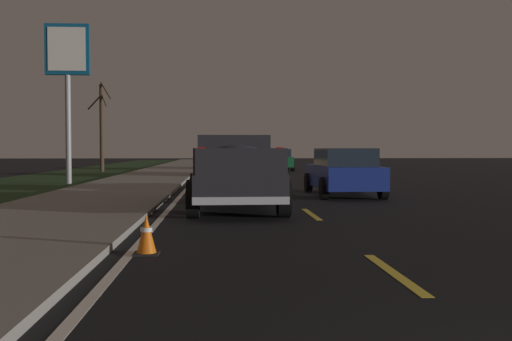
{
  "coord_description": "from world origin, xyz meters",
  "views": [
    {
      "loc": [
        -2.6,
        2.1,
        1.5
      ],
      "look_at": [
        12.73,
        1.17,
        0.95
      ],
      "focal_mm": 41.27,
      "sensor_mm": 36.0,
      "label": 1
    }
  ],
  "objects_px": {
    "gas_price_sign": "(67,64)",
    "traffic_cone_near": "(146,235)",
    "pickup_truck": "(234,170)",
    "sedan_black": "(228,159)",
    "sedan_green": "(278,160)",
    "sedan_tan": "(229,163)",
    "bare_tree_far": "(102,125)",
    "sedan_blue": "(343,172)"
  },
  "relations": [
    {
      "from": "gas_price_sign",
      "to": "traffic_cone_near",
      "type": "height_order",
      "value": "gas_price_sign"
    },
    {
      "from": "pickup_truck",
      "to": "sedan_black",
      "type": "distance_m",
      "value": 28.34
    },
    {
      "from": "sedan_black",
      "to": "sedan_green",
      "type": "xyz_separation_m",
      "value": [
        -1.13,
        -3.55,
        0.0
      ]
    },
    {
      "from": "gas_price_sign",
      "to": "traffic_cone_near",
      "type": "xyz_separation_m",
      "value": [
        -17.64,
        -5.57,
        -4.93
      ]
    },
    {
      "from": "sedan_green",
      "to": "traffic_cone_near",
      "type": "bearing_deg",
      "value": 171.26
    },
    {
      "from": "traffic_cone_near",
      "to": "gas_price_sign",
      "type": "bearing_deg",
      "value": 17.51
    },
    {
      "from": "sedan_tan",
      "to": "gas_price_sign",
      "type": "xyz_separation_m",
      "value": [
        -5.97,
        7.09,
        4.43
      ]
    },
    {
      "from": "sedan_blue",
      "to": "sedan_black",
      "type": "height_order",
      "value": "same"
    },
    {
      "from": "gas_price_sign",
      "to": "pickup_truck",
      "type": "bearing_deg",
      "value": -148.38
    },
    {
      "from": "pickup_truck",
      "to": "sedan_blue",
      "type": "distance_m",
      "value": 5.47
    },
    {
      "from": "pickup_truck",
      "to": "sedan_tan",
      "type": "height_order",
      "value": "pickup_truck"
    },
    {
      "from": "sedan_tan",
      "to": "sedan_green",
      "type": "relative_size",
      "value": 1.0
    },
    {
      "from": "sedan_blue",
      "to": "sedan_green",
      "type": "xyz_separation_m",
      "value": [
        23.12,
        -0.12,
        0.0
      ]
    },
    {
      "from": "sedan_black",
      "to": "traffic_cone_near",
      "type": "height_order",
      "value": "sedan_black"
    },
    {
      "from": "sedan_green",
      "to": "traffic_cone_near",
      "type": "relative_size",
      "value": 7.6
    },
    {
      "from": "pickup_truck",
      "to": "gas_price_sign",
      "type": "xyz_separation_m",
      "value": [
        11.32,
        6.97,
        4.24
      ]
    },
    {
      "from": "sedan_tan",
      "to": "sedan_black",
      "type": "height_order",
      "value": "same"
    },
    {
      "from": "pickup_truck",
      "to": "sedan_blue",
      "type": "xyz_separation_m",
      "value": [
        4.08,
        -3.63,
        -0.2
      ]
    },
    {
      "from": "pickup_truck",
      "to": "sedan_blue",
      "type": "bearing_deg",
      "value": -41.66
    },
    {
      "from": "sedan_black",
      "to": "sedan_green",
      "type": "distance_m",
      "value": 3.72
    },
    {
      "from": "sedan_tan",
      "to": "sedan_black",
      "type": "bearing_deg",
      "value": -0.44
    },
    {
      "from": "sedan_blue",
      "to": "traffic_cone_near",
      "type": "distance_m",
      "value": 11.57
    },
    {
      "from": "sedan_tan",
      "to": "sedan_blue",
      "type": "relative_size",
      "value": 1.0
    },
    {
      "from": "pickup_truck",
      "to": "bare_tree_far",
      "type": "relative_size",
      "value": 0.9
    },
    {
      "from": "sedan_black",
      "to": "bare_tree_far",
      "type": "xyz_separation_m",
      "value": [
        -2.7,
        8.58,
        2.35
      ]
    },
    {
      "from": "sedan_tan",
      "to": "traffic_cone_near",
      "type": "height_order",
      "value": "sedan_tan"
    },
    {
      "from": "sedan_tan",
      "to": "bare_tree_far",
      "type": "relative_size",
      "value": 0.72
    },
    {
      "from": "sedan_blue",
      "to": "gas_price_sign",
      "type": "bearing_deg",
      "value": 55.68
    },
    {
      "from": "sedan_tan",
      "to": "traffic_cone_near",
      "type": "relative_size",
      "value": 7.6
    },
    {
      "from": "gas_price_sign",
      "to": "traffic_cone_near",
      "type": "distance_m",
      "value": 19.15
    },
    {
      "from": "sedan_green",
      "to": "sedan_blue",
      "type": "bearing_deg",
      "value": 179.71
    },
    {
      "from": "sedan_black",
      "to": "bare_tree_far",
      "type": "height_order",
      "value": "bare_tree_far"
    },
    {
      "from": "sedan_black",
      "to": "sedan_green",
      "type": "relative_size",
      "value": 1.0
    },
    {
      "from": "sedan_black",
      "to": "pickup_truck",
      "type": "bearing_deg",
      "value": 179.6
    },
    {
      "from": "sedan_blue",
      "to": "sedan_black",
      "type": "xyz_separation_m",
      "value": [
        24.25,
        3.43,
        0.0
      ]
    },
    {
      "from": "sedan_blue",
      "to": "bare_tree_far",
      "type": "relative_size",
      "value": 0.72
    },
    {
      "from": "sedan_green",
      "to": "pickup_truck",
      "type": "bearing_deg",
      "value": 172.15
    },
    {
      "from": "pickup_truck",
      "to": "gas_price_sign",
      "type": "relative_size",
      "value": 0.79
    },
    {
      "from": "sedan_black",
      "to": "sedan_tan",
      "type": "bearing_deg",
      "value": 179.56
    },
    {
      "from": "sedan_blue",
      "to": "gas_price_sign",
      "type": "xyz_separation_m",
      "value": [
        7.24,
        10.6,
        4.43
      ]
    },
    {
      "from": "pickup_truck",
      "to": "sedan_black",
      "type": "relative_size",
      "value": 1.24
    },
    {
      "from": "pickup_truck",
      "to": "sedan_green",
      "type": "relative_size",
      "value": 1.24
    }
  ]
}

